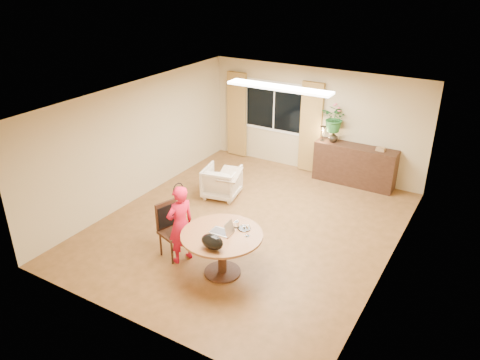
% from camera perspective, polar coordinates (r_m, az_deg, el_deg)
% --- Properties ---
extents(floor, '(6.50, 6.50, 0.00)m').
position_cam_1_polar(floor, '(9.45, 0.98, -5.65)').
color(floor, brown).
rests_on(floor, ground).
extents(ceiling, '(6.50, 6.50, 0.00)m').
position_cam_1_polar(ceiling, '(8.42, 1.11, 9.73)').
color(ceiling, white).
rests_on(ceiling, wall_back).
extents(wall_back, '(5.50, 0.00, 5.50)m').
position_cam_1_polar(wall_back, '(11.61, 9.08, 7.10)').
color(wall_back, tan).
rests_on(wall_back, floor).
extents(wall_left, '(0.00, 6.50, 6.50)m').
position_cam_1_polar(wall_left, '(10.39, -12.29, 4.66)').
color(wall_left, tan).
rests_on(wall_left, floor).
extents(wall_right, '(0.00, 6.50, 6.50)m').
position_cam_1_polar(wall_right, '(8.00, 18.43, -2.51)').
color(wall_right, tan).
rests_on(wall_right, floor).
extents(window, '(1.70, 0.03, 1.30)m').
position_cam_1_polar(window, '(11.96, 4.18, 8.89)').
color(window, white).
rests_on(window, wall_back).
extents(curtain_left, '(0.55, 0.08, 2.25)m').
position_cam_1_polar(curtain_left, '(12.48, -0.37, 7.95)').
color(curtain_left, olive).
rests_on(curtain_left, wall_back).
extents(curtain_right, '(0.55, 0.08, 2.25)m').
position_cam_1_polar(curtain_right, '(11.60, 8.61, 6.30)').
color(curtain_right, olive).
rests_on(curtain_right, wall_back).
extents(ceiling_panel, '(2.20, 0.35, 0.05)m').
position_cam_1_polar(ceiling_panel, '(9.46, 4.78, 11.16)').
color(ceiling_panel, white).
rests_on(ceiling_panel, ceiling).
extents(dining_table, '(1.36, 1.36, 0.78)m').
position_cam_1_polar(dining_table, '(7.82, -2.22, -7.61)').
color(dining_table, brown).
rests_on(dining_table, floor).
extents(dining_chair, '(0.60, 0.57, 1.02)m').
position_cam_1_polar(dining_chair, '(8.39, -8.07, -6.21)').
color(dining_chair, black).
rests_on(dining_chair, floor).
extents(child, '(0.61, 0.50, 1.45)m').
position_cam_1_polar(child, '(8.15, -7.27, -5.39)').
color(child, red).
rests_on(child, floor).
extents(laptop, '(0.37, 0.25, 0.24)m').
position_cam_1_polar(laptop, '(7.71, -2.38, -5.61)').
color(laptop, '#B7B7BC').
rests_on(laptop, dining_table).
extents(tumbler, '(0.08, 0.08, 0.11)m').
position_cam_1_polar(tumbler, '(7.87, -0.44, -5.46)').
color(tumbler, white).
rests_on(tumbler, dining_table).
extents(wine_glass, '(0.09, 0.09, 0.20)m').
position_cam_1_polar(wine_glass, '(7.62, 0.89, -6.19)').
color(wine_glass, white).
rests_on(wine_glass, dining_table).
extents(pot_lid, '(0.27, 0.27, 0.04)m').
position_cam_1_polar(pot_lid, '(7.85, 0.51, -5.88)').
color(pot_lid, white).
rests_on(pot_lid, dining_table).
extents(handbag, '(0.43, 0.32, 0.25)m').
position_cam_1_polar(handbag, '(7.30, -3.40, -7.54)').
color(handbag, black).
rests_on(handbag, dining_table).
extents(armchair, '(0.89, 0.91, 0.70)m').
position_cam_1_polar(armchair, '(10.47, -2.24, -0.23)').
color(armchair, beige).
rests_on(armchair, floor).
extents(throw, '(0.55, 0.63, 0.03)m').
position_cam_1_polar(throw, '(10.12, -1.28, 1.13)').
color(throw, beige).
rests_on(throw, armchair).
extents(sideboard, '(1.91, 0.47, 0.95)m').
position_cam_1_polar(sideboard, '(11.34, 13.78, 1.77)').
color(sideboard, black).
rests_on(sideboard, floor).
extents(vase, '(0.27, 0.27, 0.25)m').
position_cam_1_polar(vase, '(11.28, 11.28, 5.19)').
color(vase, black).
rests_on(vase, sideboard).
extents(bouquet, '(0.68, 0.62, 0.66)m').
position_cam_1_polar(bouquet, '(11.13, 11.55, 7.37)').
color(bouquet, '#285F23').
rests_on(bouquet, vase).
extents(book_stack, '(0.21, 0.17, 0.08)m').
position_cam_1_polar(book_stack, '(11.02, 16.76, 3.64)').
color(book_stack, olive).
rests_on(book_stack, sideboard).
extents(desk_lamp, '(0.19, 0.19, 0.37)m').
position_cam_1_polar(desk_lamp, '(11.29, 10.06, 5.65)').
color(desk_lamp, black).
rests_on(desk_lamp, sideboard).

